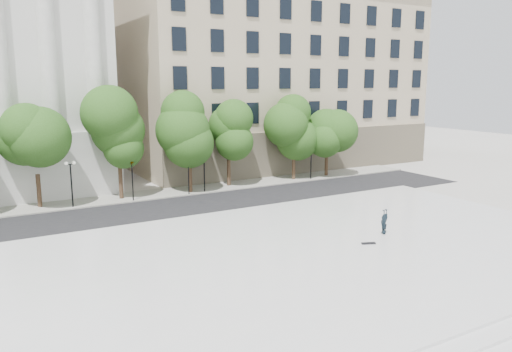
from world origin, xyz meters
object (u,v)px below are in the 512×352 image
at_px(traffic_light_west, 131,160).
at_px(traffic_light_east, 188,155).
at_px(person_lying, 384,231).
at_px(skateboard, 369,243).

height_order(traffic_light_west, traffic_light_east, traffic_light_east).
relative_size(traffic_light_east, person_lying, 2.59).
height_order(traffic_light_east, person_lying, traffic_light_east).
distance_m(traffic_light_east, person_lying, 20.13).
bearing_deg(skateboard, person_lying, 46.72).
bearing_deg(traffic_light_east, traffic_light_west, 180.00).
relative_size(traffic_light_west, person_lying, 2.56).
height_order(person_lying, skateboard, person_lying).
distance_m(traffic_light_west, skateboard, 22.16).
relative_size(traffic_light_east, skateboard, 4.90).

